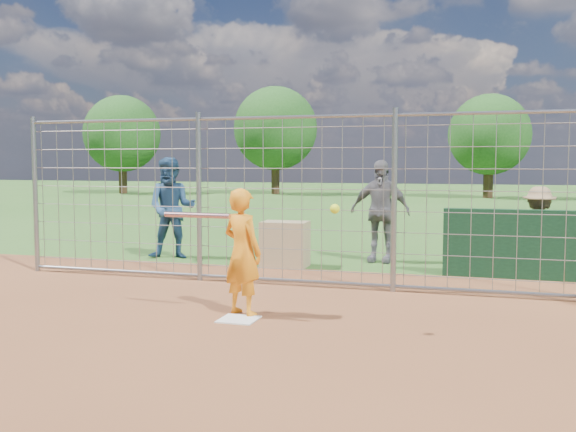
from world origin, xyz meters
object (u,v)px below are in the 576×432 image
(batter, at_px, (242,252))
(bystander_b, at_px, (380,211))
(bystander_a, at_px, (172,208))
(bystander_c, at_px, (539,231))
(equipment_bin, at_px, (285,244))

(batter, xyz_separation_m, bystander_b, (0.94, 4.63, 0.18))
(bystander_a, height_order, bystander_c, bystander_a)
(batter, bearing_deg, equipment_bin, -57.02)
(batter, distance_m, bystander_c, 5.41)
(bystander_b, xyz_separation_m, equipment_bin, (-1.52, -1.00, -0.54))
(bystander_b, bearing_deg, bystander_a, -163.94)
(bystander_a, bearing_deg, batter, -67.61)
(batter, relative_size, equipment_bin, 1.91)
(bystander_a, xyz_separation_m, bystander_b, (3.89, 0.68, -0.02))
(bystander_a, relative_size, bystander_c, 1.34)
(equipment_bin, bearing_deg, bystander_a, 171.32)
(bystander_c, bearing_deg, batter, 37.16)
(bystander_a, xyz_separation_m, bystander_c, (6.58, 0.06, -0.24))
(batter, bearing_deg, bystander_b, -77.64)
(batter, relative_size, bystander_c, 1.06)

